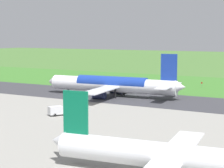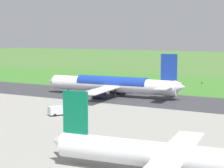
% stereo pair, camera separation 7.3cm
% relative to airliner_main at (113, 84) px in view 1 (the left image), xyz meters
% --- Properties ---
extents(ground_plane, '(800.00, 800.00, 0.00)m').
position_rel_airliner_main_xyz_m(ground_plane, '(1.19, 0.03, -4.35)').
color(ground_plane, '#477233').
extents(runway_asphalt, '(600.00, 28.57, 0.06)m').
position_rel_airliner_main_xyz_m(runway_asphalt, '(1.19, 0.03, -4.32)').
color(runway_asphalt, '#38383D').
rests_on(runway_asphalt, ground).
extents(grass_verge_foreground, '(600.00, 80.00, 0.04)m').
position_rel_airliner_main_xyz_m(grass_verge_foreground, '(1.19, -41.24, -4.33)').
color(grass_verge_foreground, '#3C782B').
rests_on(grass_verge_foreground, ground).
extents(airliner_main, '(54.15, 44.33, 15.88)m').
position_rel_airliner_main_xyz_m(airliner_main, '(0.00, 0.00, 0.00)').
color(airliner_main, white).
rests_on(airliner_main, ground).
extents(airliner_parked_near, '(44.09, 36.16, 12.87)m').
position_rel_airliner_main_xyz_m(airliner_parked_near, '(-47.66, 68.24, -0.84)').
color(airliner_parked_near, white).
rests_on(airliner_parked_near, ground).
extents(service_truck_fuel, '(5.00, 6.10, 2.65)m').
position_rel_airliner_main_xyz_m(service_truck_fuel, '(-3.02, 37.54, -2.95)').
color(service_truck_fuel, gold).
rests_on(service_truck_fuel, ground).
extents(no_stopping_sign, '(0.60, 0.10, 2.21)m').
position_rel_airliner_main_xyz_m(no_stopping_sign, '(-21.36, -39.67, -3.03)').
color(no_stopping_sign, slate).
rests_on(no_stopping_sign, ground).
extents(traffic_cone_orange, '(0.40, 0.40, 0.55)m').
position_rel_airliner_main_xyz_m(traffic_cone_orange, '(-14.14, -37.57, -4.08)').
color(traffic_cone_orange, orange).
rests_on(traffic_cone_orange, ground).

